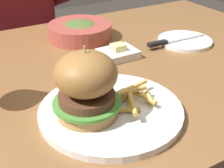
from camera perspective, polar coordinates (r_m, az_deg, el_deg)
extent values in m
cube|color=brown|center=(0.77, -2.66, 1.72)|extent=(1.24, 0.77, 0.04)
cylinder|color=brown|center=(1.47, 11.23, -0.89)|extent=(0.06, 0.06, 0.70)
cylinder|color=white|center=(0.59, -0.22, -4.86)|extent=(0.27, 0.27, 0.01)
cylinder|color=#B78447|center=(0.56, -4.54, -4.55)|extent=(0.11, 0.11, 0.02)
cylinder|color=#4C9338|center=(0.56, -4.59, -3.35)|extent=(0.12, 0.12, 0.01)
cylinder|color=brown|center=(0.55, -4.64, -2.39)|extent=(0.10, 0.10, 0.02)
ellipsoid|color=#9C6A35|center=(0.53, -4.84, 1.89)|extent=(0.11, 0.11, 0.08)
cylinder|color=#CCB78C|center=(0.52, -4.95, 4.36)|extent=(0.00, 0.00, 0.05)
cylinder|color=gold|center=(0.59, -0.06, -3.68)|extent=(0.03, 0.06, 0.01)
cylinder|color=gold|center=(0.57, 2.34, -4.77)|extent=(0.06, 0.03, 0.01)
cylinder|color=#EABC5B|center=(0.59, 3.37, -2.88)|extent=(0.05, 0.07, 0.01)
cylinder|color=#EABC5B|center=(0.60, 2.21, -2.54)|extent=(0.07, 0.04, 0.01)
cylinder|color=#EABC5B|center=(0.60, 0.70, -1.92)|extent=(0.05, 0.02, 0.01)
cylinder|color=#EABC5B|center=(0.61, 6.67, -2.18)|extent=(0.02, 0.05, 0.01)
cylinder|color=#EABC5B|center=(0.61, 3.83, -0.54)|extent=(0.07, 0.02, 0.01)
cylinder|color=#E0B251|center=(0.56, 3.82, -3.63)|extent=(0.04, 0.07, 0.01)
cylinder|color=gold|center=(0.59, 6.01, -2.44)|extent=(0.02, 0.06, 0.01)
cylinder|color=gold|center=(0.59, 3.53, -1.29)|extent=(0.06, 0.01, 0.01)
cylinder|color=white|center=(0.93, 13.16, 7.70)|extent=(0.16, 0.16, 0.01)
cube|color=silver|center=(0.93, 13.21, 8.13)|extent=(0.13, 0.02, 0.00)
cube|color=black|center=(0.87, 8.32, 7.35)|extent=(0.06, 0.02, 0.01)
cube|color=white|center=(0.81, 1.11, 5.58)|extent=(0.09, 0.08, 0.02)
cube|color=#F4E58C|center=(0.81, 1.13, 6.75)|extent=(0.03, 0.03, 0.02)
cylinder|color=#B24C42|center=(0.94, -5.86, 9.62)|extent=(0.19, 0.19, 0.04)
ellipsoid|color=#4C662D|center=(0.93, -5.91, 10.56)|extent=(0.10, 0.10, 0.02)
cube|color=#282833|center=(1.55, -16.36, -5.19)|extent=(0.30, 0.22, 0.46)
cube|color=maroon|center=(1.34, -19.33, 12.34)|extent=(0.36, 0.20, 0.52)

